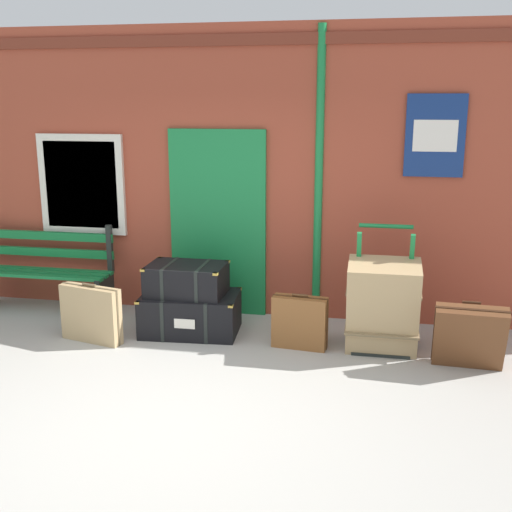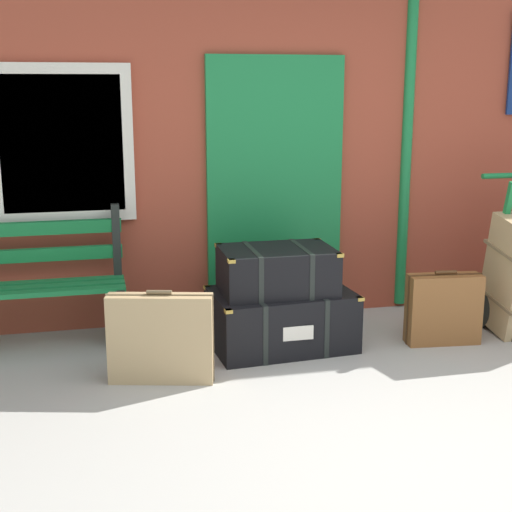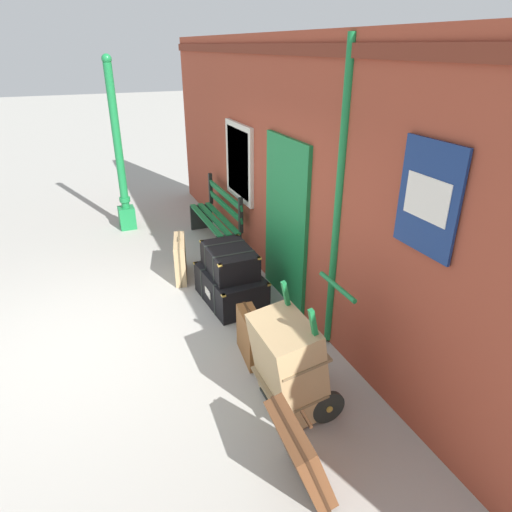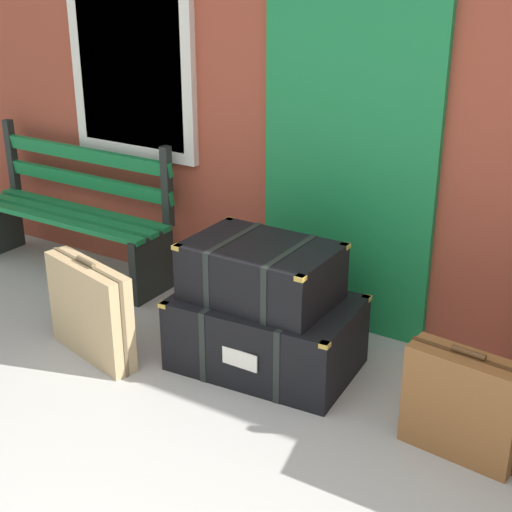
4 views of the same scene
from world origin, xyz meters
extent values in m
plane|color=#A3A099|center=(0.00, 0.00, 0.00)|extent=(60.00, 60.00, 0.00)
cube|color=#9E422D|center=(0.00, 2.60, 1.60)|extent=(10.40, 0.30, 3.20)
cube|color=maroon|center=(0.00, 2.44, 3.02)|extent=(10.40, 0.03, 0.12)
cube|color=#197A3D|center=(-0.22, 2.43, 1.05)|extent=(1.10, 0.05, 2.10)
cube|color=#0F4924|center=(-0.22, 2.41, 1.05)|extent=(0.06, 0.02, 2.10)
cube|color=silver|center=(-1.84, 2.43, 1.45)|extent=(1.04, 0.06, 1.16)
cube|color=silver|center=(-1.84, 2.41, 1.45)|extent=(0.88, 0.02, 1.00)
cylinder|color=#197A3D|center=(0.91, 2.45, 1.60)|extent=(0.09, 0.09, 3.14)
cube|color=navy|center=(2.09, 2.43, 2.05)|extent=(0.60, 0.02, 0.84)
cube|color=white|center=(2.09, 2.41, 2.05)|extent=(0.44, 0.01, 0.32)
cube|color=#197A3D|center=(-2.24, 1.96, 0.45)|extent=(1.60, 0.09, 0.04)
cube|color=#197A3D|center=(-2.24, 2.10, 0.45)|extent=(1.60, 0.09, 0.04)
cube|color=#197A3D|center=(-2.24, 2.24, 0.45)|extent=(1.60, 0.09, 0.04)
cube|color=#197A3D|center=(-2.24, 2.30, 0.65)|extent=(1.60, 0.05, 0.10)
cube|color=#197A3D|center=(-2.24, 2.30, 0.85)|extent=(1.60, 0.05, 0.10)
cube|color=black|center=(-1.48, 2.10, 0.23)|extent=(0.06, 0.40, 0.45)
cube|color=black|center=(-1.48, 2.30, 0.73)|extent=(0.06, 0.06, 0.56)
cube|color=black|center=(-0.35, 1.72, 0.21)|extent=(1.04, 0.71, 0.42)
cube|color=black|center=(-0.57, 1.70, 0.21)|extent=(0.08, 0.65, 0.43)
cube|color=black|center=(-0.12, 1.74, 0.21)|extent=(0.08, 0.65, 0.43)
cube|color=#B79338|center=(-0.80, 1.39, 0.41)|extent=(0.05, 0.05, 0.02)
cube|color=#B79338|center=(0.16, 1.46, 0.41)|extent=(0.05, 0.05, 0.02)
cube|color=#B79338|center=(-0.85, 1.99, 0.41)|extent=(0.05, 0.05, 0.02)
cube|color=#B79338|center=(0.11, 2.06, 0.41)|extent=(0.05, 0.05, 0.02)
cube|color=silver|center=(-0.38, 1.40, 0.21)|extent=(0.36, 0.01, 0.10)
cube|color=black|center=(-0.38, 1.73, 0.58)|extent=(0.80, 0.54, 0.32)
cube|color=black|center=(-0.56, 1.73, 0.58)|extent=(0.04, 0.55, 0.33)
cube|color=black|center=(-0.20, 1.73, 0.58)|extent=(0.04, 0.55, 0.33)
cube|color=#B79338|center=(-0.76, 1.48, 0.73)|extent=(0.05, 0.05, 0.02)
cube|color=#B79338|center=(0.00, 1.47, 0.73)|extent=(0.05, 0.05, 0.02)
cube|color=#B79338|center=(-0.76, 1.98, 0.73)|extent=(0.05, 0.05, 0.02)
cube|color=#B79338|center=(0.00, 1.97, 0.73)|extent=(0.05, 0.05, 0.02)
cube|color=black|center=(1.64, 1.55, 0.01)|extent=(0.56, 0.28, 0.03)
cube|color=#197A3D|center=(1.39, 1.75, 0.59)|extent=(0.04, 0.30, 1.18)
cube|color=#197A3D|center=(1.89, 1.75, 0.59)|extent=(0.04, 0.30, 1.18)
cylinder|color=#197A3D|center=(1.64, 2.01, 1.17)|extent=(0.54, 0.04, 0.04)
cylinder|color=black|center=(1.32, 1.81, 0.16)|extent=(0.04, 0.32, 0.32)
cylinder|color=#B79338|center=(1.32, 1.81, 0.16)|extent=(0.07, 0.06, 0.06)
cylinder|color=black|center=(1.96, 1.81, 0.16)|extent=(0.04, 0.32, 0.32)
cylinder|color=#B79338|center=(1.96, 1.81, 0.16)|extent=(0.07, 0.06, 0.06)
cube|color=tan|center=(1.64, 1.57, 0.47)|extent=(0.68, 0.58, 0.94)
cube|color=olive|center=(1.64, 1.57, 0.27)|extent=(0.70, 0.46, 0.10)
cube|color=olive|center=(1.64, 1.57, 0.67)|extent=(0.70, 0.46, 0.10)
cube|color=tan|center=(-1.27, 1.29, 0.29)|extent=(0.69, 0.31, 0.58)
cylinder|color=brown|center=(-1.27, 1.29, 0.60)|extent=(0.16, 0.07, 0.03)
cube|color=brown|center=(-1.27, 1.29, 0.29)|extent=(0.67, 0.19, 0.59)
cube|color=brown|center=(2.42, 1.29, 0.32)|extent=(0.64, 0.40, 0.64)
cylinder|color=#3A2112|center=(2.42, 1.32, 0.63)|extent=(0.16, 0.04, 0.03)
cube|color=#351E10|center=(2.42, 1.29, 0.32)|extent=(0.65, 0.27, 0.60)
cube|color=brown|center=(0.84, 1.53, 0.26)|extent=(0.56, 0.23, 0.52)
cylinder|color=#4F3018|center=(0.84, 1.53, 0.54)|extent=(0.16, 0.04, 0.03)
cube|color=#482C16|center=(0.84, 1.53, 0.26)|extent=(0.55, 0.08, 0.53)
camera|label=1|loc=(1.54, -4.34, 2.41)|focal=44.15mm
camera|label=2|loc=(-1.66, -3.10, 1.87)|focal=50.51mm
camera|label=3|loc=(4.51, 0.06, 3.06)|focal=31.56mm
camera|label=4|loc=(1.59, -1.48, 2.25)|focal=52.66mm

